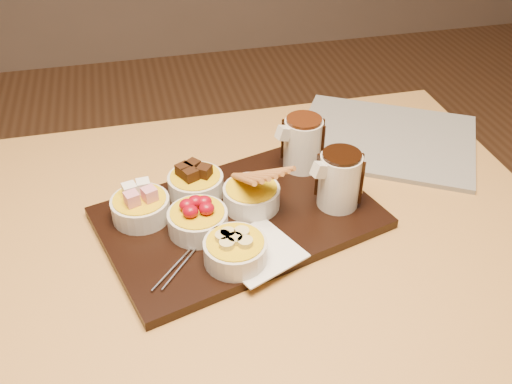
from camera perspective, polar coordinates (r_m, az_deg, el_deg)
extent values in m
cube|color=#BE8C46|center=(1.00, -4.19, -4.65)|extent=(1.20, 0.80, 0.04)
cylinder|color=#BE8C46|center=(1.63, 13.19, -3.75)|extent=(0.06, 0.06, 0.71)
cube|color=black|center=(1.00, -1.68, -2.59)|extent=(0.52, 0.41, 0.02)
cube|color=white|center=(0.92, 0.17, -5.93)|extent=(0.16, 0.16, 0.00)
cylinder|color=beige|center=(0.99, -11.44, -1.61)|extent=(0.10, 0.10, 0.04)
cylinder|color=beige|center=(1.03, -6.03, 0.69)|extent=(0.10, 0.10, 0.04)
cylinder|color=beige|center=(0.95, -5.83, -2.95)|extent=(0.10, 0.10, 0.04)
cylinder|color=beige|center=(1.00, -0.46, -0.49)|extent=(0.10, 0.10, 0.04)
cylinder|color=beige|center=(0.89, -2.07, -5.97)|extent=(0.10, 0.10, 0.04)
cylinder|color=silver|center=(0.99, 8.33, 1.12)|extent=(0.09, 0.09, 0.10)
cylinder|color=silver|center=(1.09, 4.70, 4.77)|extent=(0.09, 0.09, 0.10)
cube|color=beige|center=(1.25, 12.83, 5.22)|extent=(0.46, 0.44, 0.01)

